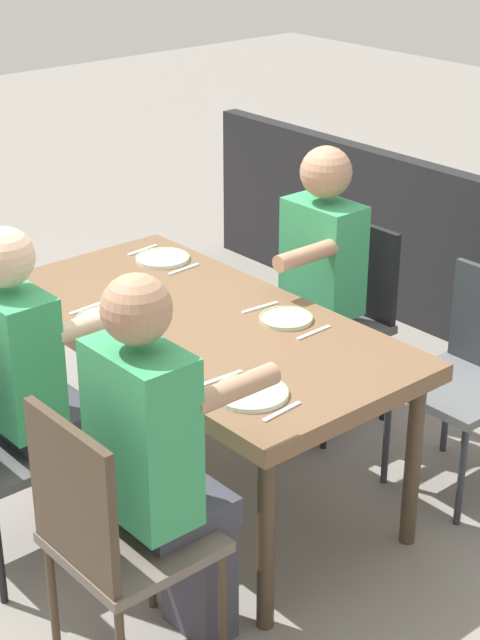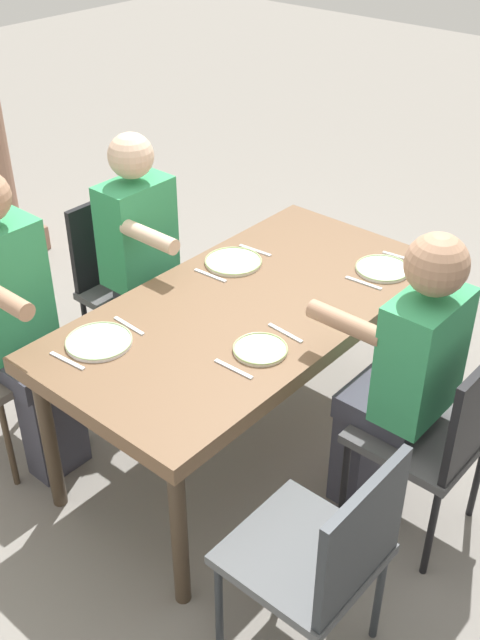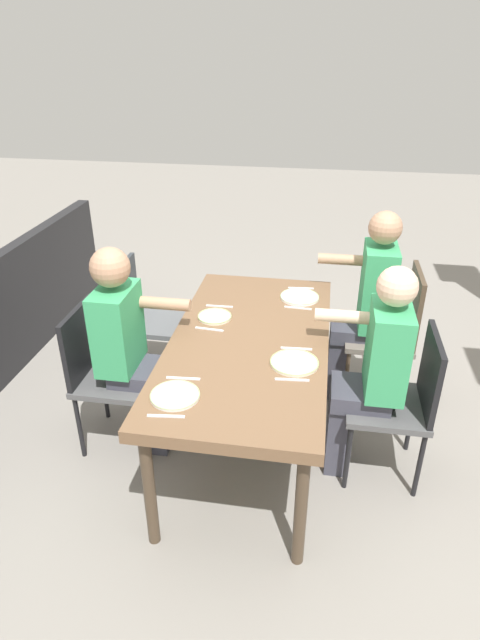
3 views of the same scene
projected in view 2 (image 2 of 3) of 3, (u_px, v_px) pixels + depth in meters
The scene contains 20 objects.
ground_plane at pixel (248, 442), 3.49m from camera, with size 16.00×16.00×0.00m, color gray.
dining_table at pixel (249, 317), 3.11m from camera, with size 1.74×0.88×0.75m.
chair_west_south at pixel (324, 554), 2.32m from camera, with size 0.44×0.44×0.89m.
chair_mid_north at pixel (125, 276), 3.72m from camera, with size 0.44×0.44×0.90m.
chair_mid_south at pixel (441, 430), 2.78m from camera, with size 0.44×0.44×0.90m.
diner_woman_green at pixel (148, 259), 3.53m from camera, with size 0.35×0.49×1.27m.
diner_man_white at pixel (402, 373), 2.78m from camera, with size 0.34×0.50×1.28m.
diner_guest_third at pixel (16, 320), 3.04m from camera, with size 0.35×0.49×1.33m.
plate_0 at pixel (99, 341), 2.83m from camera, with size 0.25×0.25×0.02m.
fork_0 at pixel (67, 361), 2.74m from camera, with size 0.02×0.17×0.01m, color silver.
spoon_0 at pixel (129, 326), 2.93m from camera, with size 0.02×0.17×0.01m, color silver.
plate_1 at pixel (260, 349), 2.79m from camera, with size 0.21×0.21×0.02m.
fork_1 at pixel (233, 369), 2.70m from camera, with size 0.02×0.17×0.01m, color silver.
spoon_1 at pixel (285, 333), 2.89m from camera, with size 0.02×0.17×0.01m, color silver.
plate_2 at pixel (233, 261), 3.34m from camera, with size 0.25×0.25×0.02m.
fork_2 at pixel (210, 275), 3.25m from camera, with size 0.02×0.17×0.01m, color silver.
spoon_2 at pixel (255, 250), 3.44m from camera, with size 0.02×0.17×0.01m, color silver.
plate_3 at pixel (383, 268), 3.29m from camera, with size 0.24×0.24×0.02m.
fork_3 at pixel (363, 283), 3.20m from camera, with size 0.02×0.17×0.01m, color silver.
spoon_3 at pixel (400, 257), 3.39m from camera, with size 0.02×0.17×0.01m, color silver.
Camera 2 is at (-1.99, -1.67, 2.39)m, focal length 42.57 mm.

